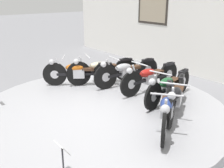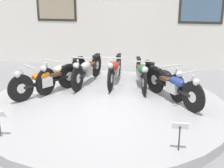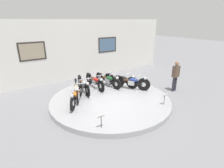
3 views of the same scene
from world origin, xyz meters
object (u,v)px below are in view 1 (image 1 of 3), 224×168
motorcycle_silver (126,71)px  info_placard_front_centre (62,152)px  motorcycle_blue (166,108)px  motorcycle_cream (101,69)px  motorcycle_orange (78,72)px  motorcycle_black (176,97)px  motorcycle_green (168,86)px  motorcycle_red (150,77)px

motorcycle_silver → info_placard_front_centre: bearing=-54.5°
motorcycle_silver → motorcycle_blue: (2.23, -1.01, -0.00)m
motorcycle_cream → info_placard_front_centre: motorcycle_cream is taller
motorcycle_orange → motorcycle_black: bearing=11.9°
motorcycle_green → motorcycle_black: motorcycle_black is taller
motorcycle_cream → motorcycle_silver: (0.55, 0.42, -0.00)m
motorcycle_red → info_placard_front_centre: 3.66m
motorcycle_orange → motorcycle_green: motorcycle_orange is taller
motorcycle_cream → motorcycle_silver: motorcycle_cream is taller
motorcycle_green → motorcycle_black: 0.69m
motorcycle_black → motorcycle_blue: motorcycle_blue is taller
motorcycle_red → motorcycle_silver: bearing=-168.0°
info_placard_front_centre → motorcycle_orange: bearing=144.8°
motorcycle_cream → motorcycle_black: motorcycle_cream is taller
motorcycle_green → info_placard_front_centre: 3.27m
motorcycle_orange → motorcycle_red: size_ratio=0.82×
motorcycle_red → info_placard_front_centre: (1.54, -3.32, -0.02)m
motorcycle_red → motorcycle_green: size_ratio=1.03×
motorcycle_cream → motorcycle_green: size_ratio=0.99×
motorcycle_orange → motorcycle_cream: size_ratio=0.85×
motorcycle_cream → motorcycle_green: bearing=11.9°
motorcycle_blue → info_placard_front_centre: (0.03, -2.16, -0.03)m
motorcycle_blue → motorcycle_green: bearing=128.3°
motorcycle_green → info_placard_front_centre: (0.82, -3.16, -0.01)m
motorcycle_orange → motorcycle_black: (2.79, 0.59, 0.00)m
motorcycle_red → info_placard_front_centre: motorcycle_red is taller
motorcycle_silver → motorcycle_blue: size_ratio=1.22×
motorcycle_orange → motorcycle_silver: bearing=51.8°
motorcycle_black → motorcycle_blue: 0.64m
motorcycle_cream → motorcycle_blue: size_ratio=1.16×
motorcycle_cream → motorcycle_blue: 2.84m
motorcycle_orange → motorcycle_blue: 3.03m
motorcycle_cream → motorcycle_orange: bearing=-112.8°
motorcycle_silver → motorcycle_black: motorcycle_silver is taller
motorcycle_red → info_placard_front_centre: bearing=-65.0°
motorcycle_cream → motorcycle_red: 1.39m
motorcycle_green → motorcycle_blue: bearing=-51.7°
motorcycle_silver → motorcycle_red: size_ratio=1.00×
motorcycle_cream → motorcycle_green: (1.99, 0.42, -0.02)m
motorcycle_silver → motorcycle_green: 1.44m
motorcycle_orange → motorcycle_green: size_ratio=0.84×
motorcycle_silver → motorcycle_green: size_ratio=1.03×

